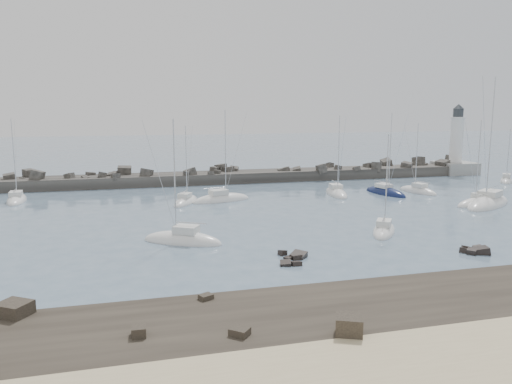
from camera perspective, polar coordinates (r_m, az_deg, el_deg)
ground at (r=53.61m, az=4.86°, el=-4.62°), size 400.00×400.00×0.00m
rock_shelf at (r=34.76m, az=17.49°, el=-13.03°), size 140.00×12.59×1.99m
rock_cluster_near at (r=44.16m, az=4.32°, el=-7.67°), size 3.31×4.01×1.02m
rock_cluster_far at (r=50.41m, az=23.75°, el=-6.37°), size 2.95×2.56×1.48m
breakwater at (r=88.42m, az=-8.18°, el=1.18°), size 115.00×7.46×5.21m
lighthouse at (r=108.73m, az=21.81°, el=3.61°), size 7.00×7.00×14.60m
sailboat_1 at (r=78.76m, az=-25.67°, el=-0.86°), size 2.94×8.09×12.56m
sailboat_2 at (r=70.37m, az=-8.04°, el=-1.15°), size 5.26×7.54×11.58m
sailboat_3 at (r=71.31m, az=-3.98°, el=-0.93°), size 9.20×4.92×13.90m
sailboat_4 at (r=49.96m, az=-8.37°, el=-5.57°), size 8.41×6.38×13.18m
sailboat_5 at (r=77.36m, az=9.16°, el=-0.20°), size 3.68×8.50×13.03m
sailboat_6 at (r=55.03m, az=14.40°, el=-4.38°), size 5.81×7.13×11.34m
sailboat_7 at (r=79.73m, az=14.56°, el=-0.10°), size 4.32×8.92×13.43m
sailboat_8 at (r=74.69m, az=24.06°, el=-1.26°), size 8.22×4.28×12.57m
sailboat_9 at (r=82.35m, az=18.00°, el=0.04°), size 4.06×7.70×11.73m
sailboat_10 at (r=75.06m, az=24.99°, el=-1.27°), size 11.92×9.40×18.45m
sailboat_11 at (r=99.92m, az=26.67°, el=1.10°), size 5.68×6.04×10.32m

